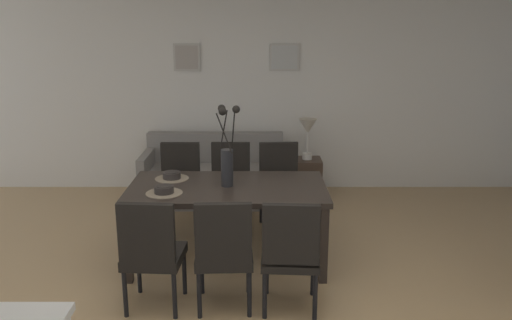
# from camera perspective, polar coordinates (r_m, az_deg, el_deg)

# --- Properties ---
(ground_plane) EXTENTS (9.00, 9.00, 0.00)m
(ground_plane) POSITION_cam_1_polar(r_m,az_deg,el_deg) (4.35, -0.75, -15.73)
(ground_plane) COLOR tan
(back_wall_panel) EXTENTS (9.00, 0.10, 2.60)m
(back_wall_panel) POSITION_cam_1_polar(r_m,az_deg,el_deg) (7.06, -0.39, 7.35)
(back_wall_panel) COLOR silver
(back_wall_panel) RESTS_ON ground
(dining_table) EXTENTS (1.80, 0.98, 0.74)m
(dining_table) POSITION_cam_1_polar(r_m,az_deg,el_deg) (4.91, -2.95, -3.59)
(dining_table) COLOR black
(dining_table) RESTS_ON ground
(dining_chair_near_left) EXTENTS (0.47, 0.47, 0.92)m
(dining_chair_near_left) POSITION_cam_1_polar(r_m,az_deg,el_deg) (4.20, -10.98, -9.35)
(dining_chair_near_left) COLOR black
(dining_chair_near_left) RESTS_ON ground
(dining_chair_near_right) EXTENTS (0.44, 0.44, 0.92)m
(dining_chair_near_right) POSITION_cam_1_polar(r_m,az_deg,el_deg) (5.84, -8.03, -2.30)
(dining_chair_near_right) COLOR black
(dining_chair_near_right) RESTS_ON ground
(dining_chair_far_left) EXTENTS (0.46, 0.46, 0.92)m
(dining_chair_far_left) POSITION_cam_1_polar(r_m,az_deg,el_deg) (4.14, -3.33, -9.49)
(dining_chair_far_left) COLOR black
(dining_chair_far_left) RESTS_ON ground
(dining_chair_far_right) EXTENTS (0.45, 0.45, 0.92)m
(dining_chair_far_right) POSITION_cam_1_polar(r_m,az_deg,el_deg) (5.79, -2.63, -2.31)
(dining_chair_far_right) COLOR black
(dining_chair_far_right) RESTS_ON ground
(dining_chair_mid_left) EXTENTS (0.47, 0.47, 0.92)m
(dining_chair_mid_left) POSITION_cam_1_polar(r_m,az_deg,el_deg) (4.11, 3.81, -9.63)
(dining_chair_mid_left) COLOR black
(dining_chair_mid_left) RESTS_ON ground
(dining_chair_mid_right) EXTENTS (0.47, 0.47, 0.92)m
(dining_chair_mid_right) POSITION_cam_1_polar(r_m,az_deg,el_deg) (5.79, 2.63, -2.32)
(dining_chair_mid_right) COLOR black
(dining_chair_mid_right) RESTS_ON ground
(centerpiece_vase) EXTENTS (0.21, 0.23, 0.73)m
(centerpiece_vase) POSITION_cam_1_polar(r_m,az_deg,el_deg) (4.81, -2.99, 0.46)
(centerpiece_vase) COLOR #232326
(centerpiece_vase) RESTS_ON dining_table
(placemat_near_left) EXTENTS (0.32, 0.32, 0.01)m
(placemat_near_left) POSITION_cam_1_polar(r_m,az_deg,el_deg) (4.73, -9.66, -3.49)
(placemat_near_left) COLOR #7F705B
(placemat_near_left) RESTS_ON dining_table
(bowl_near_left) EXTENTS (0.17, 0.17, 0.07)m
(bowl_near_left) POSITION_cam_1_polar(r_m,az_deg,el_deg) (4.72, -9.67, -3.06)
(bowl_near_left) COLOR #2D2826
(bowl_near_left) RESTS_ON dining_table
(placemat_near_right) EXTENTS (0.32, 0.32, 0.01)m
(placemat_near_right) POSITION_cam_1_polar(r_m,az_deg,el_deg) (5.15, -8.85, -1.96)
(placemat_near_right) COLOR #7F705B
(placemat_near_right) RESTS_ON dining_table
(bowl_near_right) EXTENTS (0.17, 0.17, 0.07)m
(bowl_near_right) POSITION_cam_1_polar(r_m,az_deg,el_deg) (5.14, -8.86, -1.56)
(bowl_near_right) COLOR #2D2826
(bowl_near_right) RESTS_ON dining_table
(sofa) EXTENTS (1.75, 0.84, 0.80)m
(sofa) POSITION_cam_1_polar(r_m,az_deg,el_deg) (6.75, -4.37, -1.90)
(sofa) COLOR gray
(sofa) RESTS_ON ground
(side_table) EXTENTS (0.36, 0.36, 0.52)m
(side_table) POSITION_cam_1_polar(r_m,az_deg,el_deg) (6.77, 5.52, -2.04)
(side_table) COLOR #3D2D23
(side_table) RESTS_ON ground
(table_lamp) EXTENTS (0.22, 0.22, 0.51)m
(table_lamp) POSITION_cam_1_polar(r_m,az_deg,el_deg) (6.62, 5.66, 3.21)
(table_lamp) COLOR beige
(table_lamp) RESTS_ON side_table
(framed_picture_left) EXTENTS (0.34, 0.03, 0.35)m
(framed_picture_left) POSITION_cam_1_polar(r_m,az_deg,el_deg) (7.00, -7.28, 10.82)
(framed_picture_left) COLOR #B2ADA3
(framed_picture_center) EXTENTS (0.38, 0.03, 0.34)m
(framed_picture_center) POSITION_cam_1_polar(r_m,az_deg,el_deg) (6.96, 3.17, 10.88)
(framed_picture_center) COLOR #B2ADA3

